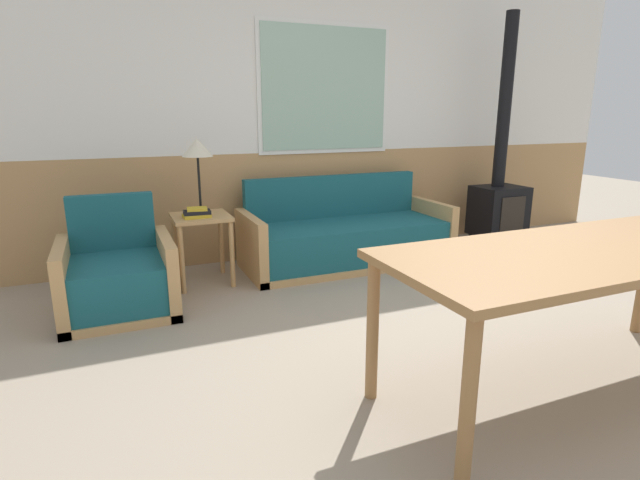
# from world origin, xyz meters

# --- Properties ---
(ground_plane) EXTENTS (16.00, 16.00, 0.00)m
(ground_plane) POSITION_xyz_m (0.00, 0.00, 0.00)
(ground_plane) COLOR gray
(wall_back) EXTENTS (7.20, 0.09, 2.70)m
(wall_back) POSITION_xyz_m (-0.00, 2.63, 1.36)
(wall_back) COLOR tan
(wall_back) RESTS_ON ground_plane
(couch) EXTENTS (1.92, 0.78, 0.80)m
(couch) POSITION_xyz_m (-0.01, 2.10, 0.25)
(couch) COLOR tan
(couch) RESTS_ON ground_plane
(armchair) EXTENTS (0.76, 0.77, 0.80)m
(armchair) POSITION_xyz_m (-2.01, 1.70, 0.24)
(armchair) COLOR tan
(armchair) RESTS_ON ground_plane
(side_table) EXTENTS (0.46, 0.46, 0.58)m
(side_table) POSITION_xyz_m (-1.34, 2.07, 0.46)
(side_table) COLOR tan
(side_table) RESTS_ON ground_plane
(table_lamp) EXTENTS (0.25, 0.25, 0.61)m
(table_lamp) POSITION_xyz_m (-1.32, 2.15, 1.09)
(table_lamp) COLOR black
(table_lamp) RESTS_ON side_table
(book_stack) EXTENTS (0.22, 0.15, 0.08)m
(book_stack) POSITION_xyz_m (-1.38, 2.00, 0.61)
(book_stack) COLOR gold
(book_stack) RESTS_ON side_table
(dining_table) EXTENTS (2.08, 0.83, 0.76)m
(dining_table) POSITION_xyz_m (0.09, -0.35, 0.69)
(dining_table) COLOR #9E7042
(dining_table) RESTS_ON ground_plane
(wood_stove) EXTENTS (0.52, 0.42, 2.35)m
(wood_stove) POSITION_xyz_m (1.81, 2.12, 0.59)
(wood_stove) COLOR black
(wood_stove) RESTS_ON ground_plane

